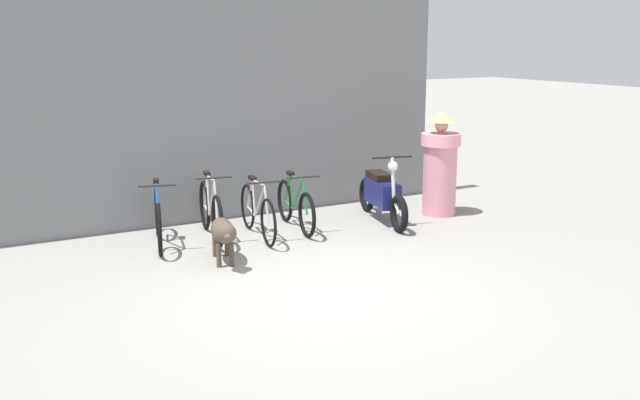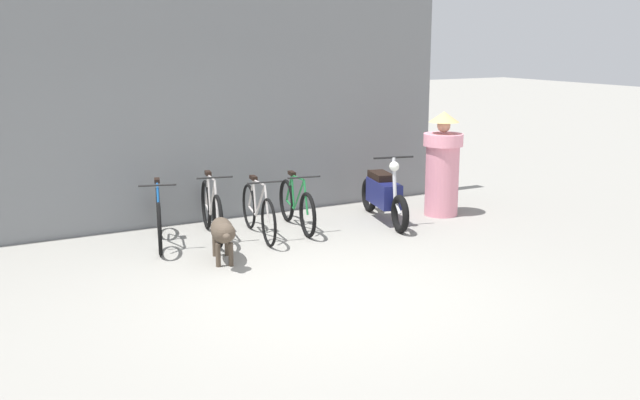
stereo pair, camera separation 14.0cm
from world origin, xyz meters
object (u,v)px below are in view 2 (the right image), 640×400
(bicycle_2, at_px, (258,212))
(person_in_robes, at_px, (442,164))
(motorcycle, at_px, (384,195))
(bicycle_3, at_px, (297,206))
(stray_dog, at_px, (223,232))
(bicycle_0, at_px, (159,218))
(bicycle_1, at_px, (212,211))

(bicycle_2, distance_m, person_in_robes, 2.96)
(bicycle_2, relative_size, motorcycle, 0.89)
(bicycle_3, bearing_deg, stray_dog, -46.83)
(bicycle_3, bearing_deg, bicycle_0, -84.77)
(bicycle_1, xyz_separation_m, stray_dog, (-0.29, -1.13, 0.02))
(bicycle_2, height_order, motorcycle, motorcycle)
(bicycle_0, xyz_separation_m, bicycle_2, (1.27, -0.27, -0.01))
(bicycle_1, bearing_deg, bicycle_2, 77.09)
(bicycle_1, bearing_deg, bicycle_3, 96.06)
(bicycle_1, height_order, person_in_robes, person_in_robes)
(bicycle_2, xyz_separation_m, stray_dog, (-0.85, -0.87, 0.04))
(bicycle_0, distance_m, bicycle_3, 1.92)
(bicycle_2, bearing_deg, bicycle_0, -93.10)
(bicycle_2, relative_size, stray_dog, 1.35)
(bicycle_3, distance_m, stray_dog, 1.80)
(motorcycle, distance_m, stray_dog, 2.89)
(stray_dog, bearing_deg, bicycle_1, -178.45)
(bicycle_2, distance_m, motorcycle, 1.94)
(bicycle_3, distance_m, person_in_robes, 2.35)
(bicycle_2, relative_size, bicycle_3, 1.03)
(motorcycle, height_order, person_in_robes, person_in_robes)
(bicycle_0, xyz_separation_m, person_in_robes, (4.20, -0.45, 0.42))
(bicycle_0, bearing_deg, bicycle_2, 94.01)
(bicycle_2, height_order, bicycle_3, bicycle_2)
(bicycle_3, xyz_separation_m, person_in_robes, (2.28, -0.31, 0.45))
(stray_dog, bearing_deg, bicycle_2, 151.56)
(bicycle_1, relative_size, bicycle_3, 1.07)
(bicycle_0, xyz_separation_m, stray_dog, (0.42, -1.14, 0.03))
(bicycle_2, xyz_separation_m, bicycle_3, (0.64, 0.13, -0.01))
(bicycle_0, xyz_separation_m, motorcycle, (3.21, -0.38, 0.05))
(bicycle_0, relative_size, bicycle_2, 0.98)
(bicycle_0, distance_m, bicycle_1, 0.72)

